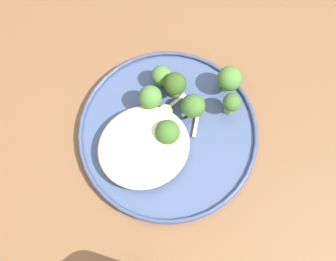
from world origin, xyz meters
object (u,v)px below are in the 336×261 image
Objects in this scene: broccoli_floret_right_tilted at (161,76)px; broccoli_floret_left_leaning at (231,104)px; broccoli_floret_rear_charred at (193,106)px; broccoli_floret_tall_stalk at (168,132)px; seared_scallop_right_edge at (150,140)px; broccoli_floret_small_sprig at (175,85)px; seared_scallop_half_hidden at (111,165)px; dinner_plate at (168,133)px; seared_scallop_rear_pale at (165,112)px; seared_scallop_large_seared at (158,161)px; seared_scallop_left_edge at (171,136)px; broccoli_floret_beside_noodles at (150,98)px; broccoli_floret_front_edge at (229,79)px.

broccoli_floret_right_tilted is 0.12m from broccoli_floret_left_leaning.
broccoli_floret_rear_charred is 0.89× the size of broccoli_floret_tall_stalk.
seared_scallop_right_edge is 0.10m from broccoli_floret_small_sprig.
broccoli_floret_left_leaning is (0.21, 0.00, 0.02)m from seared_scallop_half_hidden.
dinner_plate is 0.03m from seared_scallop_right_edge.
seared_scallop_rear_pale is 0.99× the size of seared_scallop_large_seared.
seared_scallop_right_edge is at bearing 83.59° from seared_scallop_large_seared.
broccoli_floret_small_sprig is at bearing 25.71° from seared_scallop_half_hidden.
seared_scallop_rear_pale is at bearing 36.99° from seared_scallop_right_edge.
broccoli_floret_rear_charred reaches higher than seared_scallop_left_edge.
seared_scallop_right_edge is 0.07m from broccoli_floret_beside_noodles.
broccoli_floret_beside_noodles is (-0.00, 0.05, 0.04)m from dinner_plate.
dinner_plate is 0.02m from seared_scallop_left_edge.
broccoli_floret_beside_noodles reaches higher than broccoli_floret_right_tilted.
seared_scallop_half_hidden is 0.10m from broccoli_floret_tall_stalk.
broccoli_floret_rear_charred reaches higher than seared_scallop_half_hidden.
seared_scallop_large_seared is 0.40× the size of broccoli_floret_tall_stalk.
seared_scallop_right_edge is 0.09m from broccoli_floret_rear_charred.
seared_scallop_left_edge is 0.11m from broccoli_floret_left_leaning.
seared_scallop_large_seared is (-0.05, -0.07, -0.00)m from seared_scallop_rear_pale.
broccoli_floret_tall_stalk is at bearing -109.91° from broccoli_floret_right_tilted.
broccoli_floret_front_edge is at bearing 16.44° from broccoli_floret_tall_stalk.
broccoli_floret_left_leaning is (0.11, -0.01, 0.03)m from dinner_plate.
seared_scallop_rear_pale is 0.04m from broccoli_floret_beside_noodles.
broccoli_floret_small_sprig reaches higher than seared_scallop_large_seared.
seared_scallop_large_seared is at bearing -168.53° from broccoli_floret_left_leaning.
broccoli_floret_front_edge is 1.28× the size of broccoli_floret_right_tilted.
broccoli_floret_beside_noodles is at bearing 150.41° from broccoli_floret_left_leaning.
broccoli_floret_small_sprig is at bearing 41.29° from seared_scallop_rear_pale.
seared_scallop_large_seared is (-0.04, -0.03, -0.00)m from seared_scallop_left_edge.
broccoli_floret_small_sprig reaches higher than broccoli_floret_left_leaning.
broccoli_floret_rear_charred is 0.04m from broccoli_floret_small_sprig.
seared_scallop_half_hidden is 0.12m from broccoli_floret_beside_noodles.
seared_scallop_right_edge is at bearing 176.90° from broccoli_floret_left_leaning.
broccoli_floret_tall_stalk is at bearing -157.53° from broccoli_floret_rear_charred.
seared_scallop_right_edge is 0.48× the size of broccoli_floret_front_edge.
broccoli_floret_tall_stalk is (-0.02, -0.04, 0.03)m from seared_scallop_rear_pale.
seared_scallop_rear_pale is 0.51× the size of broccoli_floret_right_tilted.
seared_scallop_large_seared is 0.12m from broccoli_floret_small_sprig.
broccoli_floret_small_sprig is (0.07, 0.06, 0.03)m from seared_scallop_right_edge.
seared_scallop_half_hidden reaches higher than dinner_plate.
broccoli_floret_tall_stalk is (0.03, 0.03, 0.03)m from seared_scallop_large_seared.
broccoli_floret_beside_noodles reaches higher than seared_scallop_large_seared.
seared_scallop_right_edge is 0.14m from broccoli_floret_left_leaning.
seared_scallop_large_seared is (-0.04, -0.04, 0.01)m from dinner_plate.
seared_scallop_right_edge is at bearing -143.01° from seared_scallop_rear_pale.
broccoli_floret_beside_noodles is at bearing -177.29° from broccoli_floret_small_sprig.
dinner_plate is 12.51× the size of seared_scallop_large_seared.
dinner_plate is at bearing 92.66° from seared_scallop_left_edge.
broccoli_floret_front_edge is 0.09m from broccoli_floret_small_sprig.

